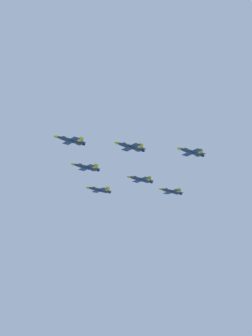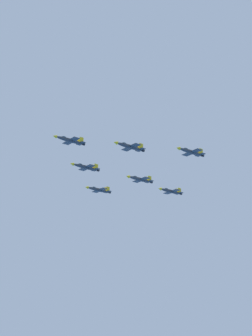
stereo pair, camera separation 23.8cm
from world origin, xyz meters
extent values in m
ellipsoid|color=#2D3338|center=(6.93, -11.31, 139.14)|extent=(10.99, 10.31, 1.72)
cone|color=gold|center=(1.46, -16.35, 139.14)|extent=(2.25, 2.24, 1.46)
ellipsoid|color=#334751|center=(4.77, -13.30, 139.79)|extent=(2.56, 2.50, 1.00)
cube|color=#2D3338|center=(7.42, -10.86, 139.05)|extent=(8.71, 9.09, 0.17)
cube|color=gold|center=(10.33, -14.01, 139.09)|extent=(2.47, 2.35, 0.21)
cube|color=gold|center=(4.52, -7.70, 139.09)|extent=(2.47, 2.35, 0.21)
cube|color=#2D3338|center=(11.06, -7.51, 139.14)|extent=(4.64, 4.79, 0.17)
cube|color=gold|center=(11.44, -8.32, 140.38)|extent=(1.56, 1.46, 2.48)
cube|color=gold|center=(10.28, -7.06, 140.38)|extent=(1.56, 1.46, 2.48)
cylinder|color=black|center=(12.12, -6.53, 139.14)|extent=(1.52, 1.53, 1.20)
ellipsoid|color=#2D3338|center=(32.53, -9.99, 135.91)|extent=(11.27, 10.56, 1.76)
cone|color=gold|center=(26.91, -15.15, 135.91)|extent=(2.31, 2.29, 1.50)
ellipsoid|color=#334751|center=(30.31, -12.03, 136.57)|extent=(2.62, 2.56, 1.03)
cube|color=#2D3338|center=(33.03, -9.53, 135.82)|extent=(8.92, 9.32, 0.18)
cube|color=gold|center=(36.01, -12.77, 135.87)|extent=(2.54, 2.41, 0.21)
cube|color=gold|center=(30.06, -6.29, 135.87)|extent=(2.54, 2.41, 0.21)
cube|color=#2D3338|center=(36.76, -6.10, 135.91)|extent=(4.76, 4.91, 0.18)
cube|color=gold|center=(37.16, -6.94, 137.19)|extent=(1.60, 1.50, 2.54)
cube|color=gold|center=(35.96, -5.64, 137.19)|extent=(1.60, 1.50, 2.54)
cylinder|color=black|center=(37.86, -5.10, 135.91)|extent=(1.55, 1.57, 1.23)
ellipsoid|color=#2D3338|center=(9.76, 14.17, 135.78)|extent=(11.23, 10.64, 1.76)
cone|color=gold|center=(4.17, 8.95, 135.78)|extent=(2.31, 2.30, 1.50)
ellipsoid|color=#334751|center=(7.55, 12.11, 136.45)|extent=(2.62, 2.57, 1.03)
cube|color=#2D3338|center=(10.26, 14.63, 135.69)|extent=(8.97, 9.30, 0.18)
cube|color=gold|center=(13.26, 11.41, 135.74)|extent=(2.53, 2.43, 0.21)
cube|color=gold|center=(7.25, 17.86, 135.74)|extent=(2.53, 2.43, 0.21)
cube|color=#2D3338|center=(13.97, 18.09, 135.78)|extent=(4.78, 4.91, 0.18)
cube|color=gold|center=(14.37, 17.26, 137.06)|extent=(1.59, 1.51, 2.55)
cube|color=gold|center=(13.16, 18.55, 137.06)|extent=(1.59, 1.51, 2.55)
cylinder|color=black|center=(15.06, 19.11, 135.78)|extent=(1.56, 1.57, 1.23)
ellipsoid|color=#2D3338|center=(58.12, -8.68, 133.23)|extent=(10.90, 10.11, 1.70)
cone|color=gold|center=(52.68, -13.61, 133.23)|extent=(2.22, 2.21, 1.44)
ellipsoid|color=#334751|center=(55.97, -10.63, 133.87)|extent=(2.53, 2.46, 0.99)
cube|color=#2D3338|center=(58.61, -8.23, 133.14)|extent=(8.56, 9.00, 0.17)
cube|color=gold|center=(61.46, -11.37, 133.19)|extent=(2.45, 2.31, 0.20)
cube|color=gold|center=(55.76, -5.10, 133.19)|extent=(2.45, 2.31, 0.20)
cube|color=#2D3338|center=(62.22, -4.96, 133.23)|extent=(4.57, 4.74, 0.17)
cube|color=gold|center=(62.60, -5.76, 134.46)|extent=(1.55, 1.43, 2.45)
cube|color=gold|center=(61.46, -4.51, 134.46)|extent=(1.55, 1.43, 2.45)
cylinder|color=black|center=(63.28, -4.00, 133.23)|extent=(1.49, 1.51, 1.19)
ellipsoid|color=#2D3338|center=(12.58, 39.64, 132.15)|extent=(10.99, 10.55, 1.74)
cone|color=gold|center=(7.12, 34.46, 132.15)|extent=(2.27, 2.26, 1.48)
ellipsoid|color=#334751|center=(10.43, 37.60, 132.81)|extent=(2.58, 2.54, 1.01)
cube|color=#2D3338|center=(13.07, 40.10, 132.06)|extent=(8.87, 9.12, 0.17)
cube|color=gold|center=(16.06, 36.96, 132.11)|extent=(2.48, 2.40, 0.21)
cube|color=gold|center=(10.09, 43.25, 132.11)|extent=(2.48, 2.40, 0.21)
cube|color=#2D3338|center=(16.70, 43.54, 132.15)|extent=(4.72, 4.82, 0.17)
cube|color=gold|center=(17.10, 42.73, 133.41)|extent=(1.56, 1.50, 2.51)
cube|color=gold|center=(15.90, 43.98, 133.41)|extent=(1.56, 1.50, 2.51)
cylinder|color=black|center=(17.76, 44.55, 132.15)|extent=(1.54, 1.55, 1.22)
ellipsoid|color=#2D3338|center=(35.35, 15.48, 129.49)|extent=(10.80, 10.09, 1.68)
cone|color=gold|center=(29.97, 10.55, 129.49)|extent=(2.21, 2.19, 1.43)
ellipsoid|color=#334751|center=(33.23, 13.54, 130.12)|extent=(2.51, 2.45, 0.98)
cube|color=#2D3338|center=(35.84, 15.92, 129.40)|extent=(8.53, 8.93, 0.17)
cube|color=gold|center=(38.68, 12.82, 129.44)|extent=(2.43, 2.30, 0.20)
cube|color=gold|center=(32.99, 19.03, 129.44)|extent=(2.43, 2.30, 0.20)
cube|color=#2D3338|center=(39.41, 19.19, 129.49)|extent=(4.55, 4.70, 0.17)
cube|color=gold|center=(39.79, 18.40, 130.71)|extent=(1.53, 1.43, 2.43)
cube|color=gold|center=(38.65, 19.64, 130.71)|extent=(1.53, 1.43, 2.43)
cylinder|color=black|center=(40.46, 20.15, 129.49)|extent=(1.49, 1.50, 1.18)
ellipsoid|color=#2D3338|center=(49.56, 28.88, 127.30)|extent=(10.64, 10.04, 1.67)
cone|color=gold|center=(44.27, 23.96, 127.30)|extent=(2.19, 2.17, 1.42)
ellipsoid|color=#334751|center=(47.47, 26.93, 127.92)|extent=(2.48, 2.43, 0.97)
cube|color=#2D3338|center=(50.04, 29.32, 127.21)|extent=(8.47, 8.81, 0.17)
cube|color=gold|center=(52.87, 26.26, 127.25)|extent=(2.40, 2.29, 0.20)
cube|color=gold|center=(47.20, 32.37, 127.25)|extent=(2.40, 2.29, 0.20)
cube|color=#2D3338|center=(53.56, 32.58, 127.30)|extent=(4.52, 4.65, 0.17)
cube|color=gold|center=(53.93, 31.79, 128.50)|extent=(1.51, 1.42, 2.41)
cube|color=gold|center=(52.80, 33.01, 128.50)|extent=(1.51, 1.42, 2.41)
cylinder|color=black|center=(54.59, 33.54, 127.30)|extent=(1.47, 1.49, 1.17)
camera|label=1|loc=(47.04, -207.91, 57.46)|focal=53.98mm
camera|label=2|loc=(47.28, -207.89, 57.46)|focal=53.98mm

